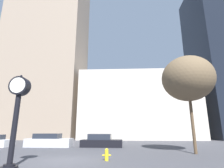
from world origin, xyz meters
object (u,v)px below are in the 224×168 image
car_black (101,141)px  fire_hydrant_near (107,154)px  bare_tree (188,79)px  street_clock (17,107)px  car_silver (49,141)px

car_black → fire_hydrant_near: car_black is taller
bare_tree → street_clock: bearing=-153.3°
fire_hydrant_near → bare_tree: 9.16m
car_silver → bare_tree: size_ratio=0.61×
car_silver → bare_tree: bare_tree is taller
car_black → bare_tree: bearing=-29.9°
car_silver → bare_tree: (13.30, -4.66, 5.36)m
street_clock → car_black: (3.30, 10.36, -2.43)m
car_black → car_silver: bearing=-176.8°
bare_tree → car_black: bearing=148.2°
fire_hydrant_near → bare_tree: size_ratio=0.09×
street_clock → car_silver: 10.74m
car_silver → car_black: bearing=2.8°
car_silver → car_black: size_ratio=1.11×
fire_hydrant_near → street_clock: bearing=-151.8°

